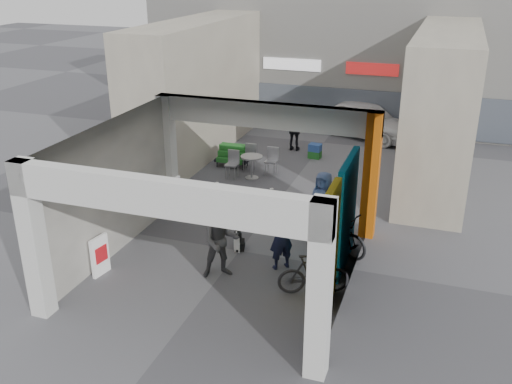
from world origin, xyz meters
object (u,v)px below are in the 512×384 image
at_px(bicycle_rear, 314,274).
at_px(white_van, 365,119).
at_px(cafe_set, 251,165).
at_px(man_elderly, 323,202).
at_px(man_crates, 295,130).
at_px(man_back_turned, 221,241).
at_px(border_collie, 239,241).
at_px(bicycle_front, 333,231).
at_px(man_with_dog, 281,237).
at_px(produce_stand, 232,158).

height_order(bicycle_rear, white_van, white_van).
xyz_separation_m(cafe_set, bicycle_rear, (3.90, -6.81, 0.15)).
distance_m(man_elderly, white_van, 9.60).
bearing_deg(white_van, man_crates, 163.08).
bearing_deg(man_elderly, white_van, 108.81).
bearing_deg(cafe_set, man_back_turned, -76.50).
relative_size(man_elderly, white_van, 0.40).
xyz_separation_m(border_collie, bicycle_rear, (2.33, -1.37, 0.23)).
relative_size(border_collie, bicycle_rear, 0.40).
relative_size(border_collie, man_crates, 0.39).
height_order(man_crates, bicycle_rear, man_crates).
bearing_deg(cafe_set, man_crates, 77.28).
distance_m(cafe_set, man_back_turned, 6.96).
distance_m(cafe_set, bicycle_front, 6.06).
height_order(man_with_dog, bicycle_rear, man_with_dog).
bearing_deg(bicycle_front, man_back_turned, 158.63).
height_order(cafe_set, border_collie, cafe_set).
xyz_separation_m(border_collie, man_back_turned, (0.04, -1.30, 0.66)).
height_order(cafe_set, man_with_dog, man_with_dog).
distance_m(produce_stand, man_crates, 3.12).
xyz_separation_m(man_crates, bicycle_front, (3.17, -7.83, -0.29)).
bearing_deg(border_collie, man_crates, 78.01).
xyz_separation_m(cafe_set, man_back_turned, (1.62, -6.75, 0.58)).
relative_size(man_elderly, man_crates, 1.04).
xyz_separation_m(man_with_dog, man_back_turned, (-1.25, -0.80, 0.07)).
distance_m(man_elderly, man_crates, 7.30).
distance_m(bicycle_front, bicycle_rear, 2.17).
bearing_deg(white_van, cafe_set, 175.87).
distance_m(man_with_dog, bicycle_rear, 1.39).
relative_size(man_elderly, bicycle_rear, 1.08).
xyz_separation_m(produce_stand, man_crates, (1.66, 2.59, 0.53)).
xyz_separation_m(cafe_set, man_elderly, (3.38, -3.61, 0.54)).
relative_size(produce_stand, man_back_turned, 0.65).
xyz_separation_m(cafe_set, border_collie, (1.58, -5.44, -0.08)).
xyz_separation_m(cafe_set, white_van, (3.05, 5.98, 0.41)).
relative_size(produce_stand, man_elderly, 0.68).
distance_m(man_with_dog, white_van, 11.93).
relative_size(man_crates, bicycle_rear, 1.03).
height_order(cafe_set, man_elderly, man_elderly).
xyz_separation_m(man_with_dog, man_crates, (-2.16, 9.13, -0.01)).
bearing_deg(border_collie, man_with_dog, -38.94).
xyz_separation_m(man_elderly, bicycle_rear, (0.53, -3.20, -0.39)).
relative_size(cafe_set, border_collie, 2.42).
bearing_deg(cafe_set, border_collie, -73.85).
height_order(man_with_dog, man_back_turned, man_back_turned).
bearing_deg(white_van, bicycle_rear, -153.28).
height_order(cafe_set, man_back_turned, man_back_turned).
relative_size(man_with_dog, man_elderly, 0.97).
relative_size(produce_stand, man_with_dog, 0.70).
relative_size(man_with_dog, bicycle_front, 0.81).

